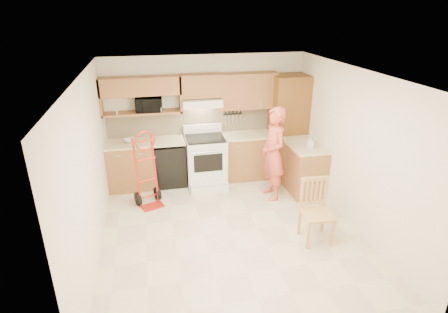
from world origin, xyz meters
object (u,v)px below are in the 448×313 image
object	(u,v)px
microwave	(149,104)
hand_truck	(148,173)
range	(206,157)
person	(273,154)
dining_chair	(317,212)

from	to	relation	value
microwave	hand_truck	size ratio (longest dim) A/B	0.39
range	hand_truck	world-z (taller)	hand_truck
microwave	person	bearing A→B (deg)	-23.88
range	person	distance (m)	1.40
microwave	dining_chair	xyz separation A→B (m)	(2.34, -2.57, -1.14)
range	hand_truck	distance (m)	1.32
hand_truck	person	bearing A→B (deg)	-24.44
hand_truck	range	bearing A→B (deg)	9.25
person	range	bearing A→B (deg)	-131.56
microwave	range	distance (m)	1.50
range	hand_truck	xyz separation A→B (m)	(-1.14, -0.65, 0.07)
microwave	dining_chair	world-z (taller)	microwave
dining_chair	microwave	bearing A→B (deg)	135.64
range	person	size ratio (longest dim) A/B	0.66
microwave	hand_truck	distance (m)	1.38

